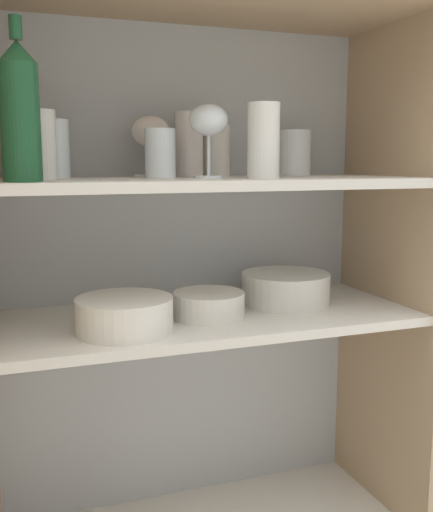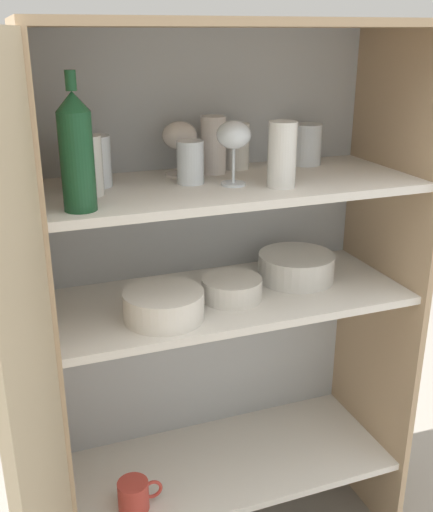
{
  "view_description": "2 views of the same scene",
  "coord_description": "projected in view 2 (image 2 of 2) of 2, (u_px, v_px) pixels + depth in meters",
  "views": [
    {
      "loc": [
        -0.41,
        -1.0,
        1.11
      ],
      "look_at": [
        0.02,
        0.19,
        0.9
      ],
      "focal_mm": 42.0,
      "sensor_mm": 36.0,
      "label": 1
    },
    {
      "loc": [
        -0.52,
        -1.11,
        1.41
      ],
      "look_at": [
        -0.03,
        0.21,
        0.88
      ],
      "focal_mm": 42.0,
      "sensor_mm": 36.0,
      "label": 2
    }
  ],
  "objects": [
    {
      "name": "cupboard_door",
      "position": [
        45.0,
        474.0,
        1.01
      ],
      "size": [
        0.1,
        0.46,
        1.42
      ],
      "color": "tan",
      "rests_on": "ground_plane"
    },
    {
      "name": "wine_glass_1",
      "position": [
        180.0,
        138.0,
        1.45
      ],
      "size": [
        0.09,
        0.09,
        0.13
      ],
      "color": "silver",
      "rests_on": "shelf_board_upper"
    },
    {
      "name": "tumbler_glass_5",
      "position": [
        190.0,
        162.0,
        1.39
      ],
      "size": [
        0.06,
        0.06,
        0.1
      ],
      "color": "white",
      "rests_on": "shelf_board_upper"
    },
    {
      "name": "shelf_board_middle",
      "position": [
        230.0,
        297.0,
        1.53
      ],
      "size": [
        0.89,
        0.37,
        0.02
      ],
      "primitive_type": "cube",
      "color": "silver"
    },
    {
      "name": "cupboard_side_right",
      "position": [
        379.0,
        294.0,
        1.7
      ],
      "size": [
        0.02,
        0.41,
        1.42
      ],
      "primitive_type": "cube",
      "color": "tan",
      "rests_on": "ground_plane"
    },
    {
      "name": "coffee_mug_primary",
      "position": [
        134.0,
        495.0,
        1.52
      ],
      "size": [
        0.12,
        0.08,
        0.08
      ],
      "color": "#BC3D33",
      "rests_on": "shelf_board_lower"
    },
    {
      "name": "wine_bottle",
      "position": [
        76.0,
        151.0,
        1.16
      ],
      "size": [
        0.07,
        0.07,
        0.27
      ],
      "color": "#194728",
      "rests_on": "shelf_board_upper"
    },
    {
      "name": "plate_stack_white",
      "position": [
        296.0,
        267.0,
        1.61
      ],
      "size": [
        0.2,
        0.2,
        0.07
      ],
      "color": "silver",
      "rests_on": "shelf_board_middle"
    },
    {
      "name": "tumbler_glass_6",
      "position": [
        88.0,
        166.0,
        1.28
      ],
      "size": [
        0.06,
        0.06,
        0.13
      ],
      "color": "white",
      "rests_on": "shelf_board_upper"
    },
    {
      "name": "wine_glass_0",
      "position": [
        234.0,
        137.0,
        1.35
      ],
      "size": [
        0.08,
        0.08,
        0.15
      ],
      "color": "white",
      "rests_on": "shelf_board_upper"
    },
    {
      "name": "tumbler_glass_4",
      "position": [
        94.0,
        161.0,
        1.36
      ],
      "size": [
        0.08,
        0.08,
        0.12
      ],
      "color": "white",
      "rests_on": "shelf_board_upper"
    },
    {
      "name": "cupboard_top_panel",
      "position": [
        233.0,
        23.0,
        1.3
      ],
      "size": [
        0.93,
        0.41,
        0.02
      ],
      "primitive_type": "cube",
      "color": "tan",
      "rests_on": "cupboard_side_left"
    },
    {
      "name": "cupboard_back_panel",
      "position": [
        205.0,
        290.0,
        1.72
      ],
      "size": [
        0.93,
        0.02,
        1.42
      ],
      "primitive_type": "cube",
      "color": "#B2B7BC",
      "rests_on": "ground_plane"
    },
    {
      "name": "shelf_board_lower",
      "position": [
        229.0,
        462.0,
        1.71
      ],
      "size": [
        0.89,
        0.37,
        0.02
      ],
      "primitive_type": "cube",
      "color": "silver"
    },
    {
      "name": "tumbler_glass_2",
      "position": [
        237.0,
        146.0,
        1.54
      ],
      "size": [
        0.06,
        0.06,
        0.12
      ],
      "color": "white",
      "rests_on": "shelf_board_upper"
    },
    {
      "name": "cupboard_side_left",
      "position": [
        50.0,
        349.0,
        1.4
      ],
      "size": [
        0.02,
        0.41,
        1.42
      ],
      "primitive_type": "cube",
      "color": "tan",
      "rests_on": "ground_plane"
    },
    {
      "name": "tumbler_glass_3",
      "position": [
        282.0,
        155.0,
        1.35
      ],
      "size": [
        0.07,
        0.07,
        0.15
      ],
      "color": "white",
      "rests_on": "shelf_board_upper"
    },
    {
      "name": "mixing_bowl_large",
      "position": [
        164.0,
        304.0,
        1.38
      ],
      "size": [
        0.19,
        0.19,
        0.07
      ],
      "color": "silver",
      "rests_on": "shelf_board_middle"
    },
    {
      "name": "tumbler_glass_0",
      "position": [
        213.0,
        145.0,
        1.48
      ],
      "size": [
        0.06,
        0.06,
        0.14
      ],
      "color": "silver",
      "rests_on": "shelf_board_upper"
    },
    {
      "name": "serving_bowl_small",
      "position": [
        232.0,
        287.0,
        1.49
      ],
      "size": [
        0.15,
        0.15,
        0.05
      ],
      "color": "silver",
      "rests_on": "shelf_board_middle"
    },
    {
      "name": "shelf_board_upper",
      "position": [
        231.0,
        186.0,
        1.43
      ],
      "size": [
        0.89,
        0.37,
        0.02
      ],
      "primitive_type": "cube",
      "color": "silver"
    },
    {
      "name": "tumbler_glass_1",
      "position": [
        306.0,
        144.0,
        1.59
      ],
      "size": [
        0.08,
        0.08,
        0.11
      ],
      "color": "white",
      "rests_on": "shelf_board_upper"
    }
  ]
}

